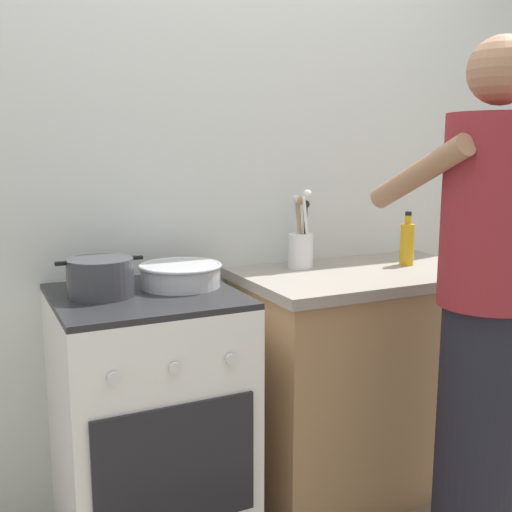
{
  "coord_description": "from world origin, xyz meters",
  "views": [
    {
      "loc": [
        -0.87,
        -1.8,
        1.38
      ],
      "look_at": [
        0.05,
        0.12,
        1.0
      ],
      "focal_mm": 42.6,
      "sensor_mm": 36.0,
      "label": 1
    }
  ],
  "objects_px": {
    "stove_range": "(149,419)",
    "utensil_crock": "(301,244)",
    "mixing_bowl": "(180,274)",
    "oil_bottle": "(407,243)",
    "person": "(484,317)",
    "pot": "(101,277)"
  },
  "relations": [
    {
      "from": "stove_range",
      "to": "utensil_crock",
      "type": "xyz_separation_m",
      "value": [
        0.69,
        0.15,
        0.55
      ]
    },
    {
      "from": "mixing_bowl",
      "to": "oil_bottle",
      "type": "distance_m",
      "value": 0.98
    },
    {
      "from": "mixing_bowl",
      "to": "stove_range",
      "type": "bearing_deg",
      "value": -163.52
    },
    {
      "from": "utensil_crock",
      "to": "oil_bottle",
      "type": "distance_m",
      "value": 0.45
    },
    {
      "from": "stove_range",
      "to": "person",
      "type": "bearing_deg",
      "value": -33.86
    },
    {
      "from": "stove_range",
      "to": "mixing_bowl",
      "type": "relative_size",
      "value": 3.1
    },
    {
      "from": "stove_range",
      "to": "pot",
      "type": "distance_m",
      "value": 0.53
    },
    {
      "from": "pot",
      "to": "stove_range",
      "type": "bearing_deg",
      "value": -7.94
    },
    {
      "from": "pot",
      "to": "oil_bottle",
      "type": "relative_size",
      "value": 1.26
    },
    {
      "from": "stove_range",
      "to": "oil_bottle",
      "type": "height_order",
      "value": "oil_bottle"
    },
    {
      "from": "mixing_bowl",
      "to": "utensil_crock",
      "type": "xyz_separation_m",
      "value": [
        0.55,
        0.11,
        0.05
      ]
    },
    {
      "from": "person",
      "to": "oil_bottle",
      "type": "bearing_deg",
      "value": 71.53
    },
    {
      "from": "oil_bottle",
      "to": "person",
      "type": "xyz_separation_m",
      "value": [
        -0.21,
        -0.63,
        -0.13
      ]
    },
    {
      "from": "stove_range",
      "to": "utensil_crock",
      "type": "distance_m",
      "value": 0.89
    },
    {
      "from": "stove_range",
      "to": "person",
      "type": "height_order",
      "value": "person"
    },
    {
      "from": "pot",
      "to": "person",
      "type": "bearing_deg",
      "value": -30.96
    },
    {
      "from": "stove_range",
      "to": "pot",
      "type": "height_order",
      "value": "pot"
    },
    {
      "from": "utensil_crock",
      "to": "oil_bottle",
      "type": "xyz_separation_m",
      "value": [
        0.43,
        -0.13,
        -0.01
      ]
    },
    {
      "from": "mixing_bowl",
      "to": "utensil_crock",
      "type": "relative_size",
      "value": 0.91
    },
    {
      "from": "pot",
      "to": "utensil_crock",
      "type": "xyz_separation_m",
      "value": [
        0.83,
        0.13,
        0.03
      ]
    },
    {
      "from": "stove_range",
      "to": "mixing_bowl",
      "type": "distance_m",
      "value": 0.52
    },
    {
      "from": "mixing_bowl",
      "to": "person",
      "type": "distance_m",
      "value": 1.01
    }
  ]
}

